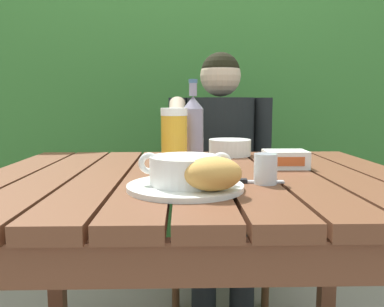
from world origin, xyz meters
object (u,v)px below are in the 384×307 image
at_px(bread_roll, 213,174).
at_px(butter_tub, 285,159).
at_px(soup_bowl, 185,169).
at_px(serving_plate, 185,187).
at_px(chair_near_diner, 216,201).
at_px(diner_bowl, 230,147).
at_px(beer_bottle, 193,130).
at_px(person_eating, 220,158).
at_px(table_knife, 246,181).
at_px(beer_glass, 174,140).
at_px(water_glass_small, 265,169).

relative_size(bread_roll, butter_tub, 1.08).
bearing_deg(soup_bowl, bread_roll, -49.40).
xyz_separation_m(serving_plate, bread_roll, (0.06, -0.07, 0.04)).
bearing_deg(chair_near_diner, diner_bowl, -90.00).
bearing_deg(beer_bottle, serving_plate, -94.77).
xyz_separation_m(beer_bottle, butter_tub, (0.28, -0.03, -0.09)).
bearing_deg(person_eating, table_knife, -91.20).
distance_m(bread_roll, beer_glass, 0.33).
distance_m(serving_plate, soup_bowl, 0.04).
height_order(chair_near_diner, beer_bottle, beer_bottle).
bearing_deg(serving_plate, beer_bottle, 85.23).
bearing_deg(butter_tub, soup_bowl, -136.62).
distance_m(beer_bottle, butter_tub, 0.30).
distance_m(beer_glass, butter_tub, 0.35).
relative_size(beer_glass, diner_bowl, 1.16).
xyz_separation_m(water_glass_small, butter_tub, (0.11, 0.23, -0.01)).
distance_m(person_eating, diner_bowl, 0.36).
distance_m(serving_plate, butter_tub, 0.42).
distance_m(water_glass_small, table_knife, 0.06).
distance_m(person_eating, soup_bowl, 0.94).
distance_m(person_eating, serving_plate, 0.94).
relative_size(serving_plate, table_knife, 1.73).
xyz_separation_m(serving_plate, water_glass_small, (0.20, 0.06, 0.03)).
bearing_deg(beer_glass, beer_bottle, 51.94).
relative_size(beer_bottle, diner_bowl, 1.70).
bearing_deg(water_glass_small, serving_plate, -163.96).
height_order(person_eating, bread_roll, person_eating).
relative_size(soup_bowl, butter_tub, 1.67).
relative_size(serving_plate, bread_roll, 1.94).
bearing_deg(butter_tub, beer_glass, -172.68).
bearing_deg(person_eating, serving_plate, -100.41).
height_order(serving_plate, bread_roll, bread_roll).
bearing_deg(water_glass_small, person_eating, 91.83).
xyz_separation_m(beer_glass, water_glass_small, (0.23, -0.19, -0.05)).
distance_m(water_glass_small, diner_bowl, 0.52).
bearing_deg(bread_roll, butter_tub, 55.16).
xyz_separation_m(bread_roll, butter_tub, (0.25, 0.36, -0.02)).
relative_size(beer_bottle, water_glass_small, 3.59).
bearing_deg(beer_glass, serving_plate, -83.10).
bearing_deg(diner_bowl, chair_near_diner, 90.00).
height_order(chair_near_diner, person_eating, person_eating).
relative_size(serving_plate, butter_tub, 2.10).
bearing_deg(person_eating, beer_glass, -106.45).
bearing_deg(person_eating, water_glass_small, -88.17).
height_order(person_eating, table_knife, person_eating).
distance_m(serving_plate, diner_bowl, 0.60).
distance_m(serving_plate, bread_roll, 0.10).
height_order(chair_near_diner, bread_roll, chair_near_diner).
height_order(bread_roll, beer_bottle, beer_bottle).
bearing_deg(beer_glass, soup_bowl, -83.10).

